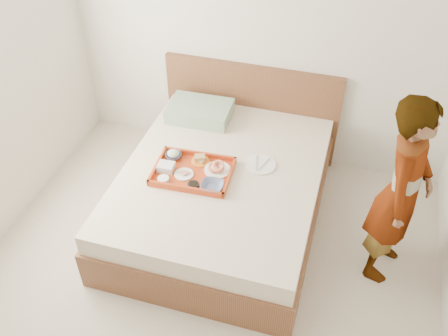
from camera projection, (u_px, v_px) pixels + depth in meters
ground at (190, 314)px, 3.62m from camera, size 3.50×4.00×0.01m
wall_back at (262, 28)px, 4.22m from camera, size 3.50×0.01×2.60m
bed at (222, 194)px, 4.19m from camera, size 1.65×2.00×0.53m
headboard at (251, 110)px, 4.75m from camera, size 1.65×0.06×0.95m
pillow at (200, 111)px, 4.53m from camera, size 0.57×0.40×0.13m
tray at (193, 171)px, 3.96m from camera, size 0.63×0.48×0.06m
prawn_plate at (217, 170)px, 3.98m from camera, size 0.22×0.22×0.01m
navy_bowl_big at (212, 186)px, 3.82m from camera, size 0.18×0.18×0.04m
sauce_dish at (193, 185)px, 3.83m from camera, size 0.09×0.09×0.03m
meat_plate at (184, 174)px, 3.94m from camera, size 0.16×0.16×0.01m
bread_plate at (200, 161)px, 4.07m from camera, size 0.16×0.16×0.01m
salad_bowl at (173, 156)px, 4.10m from camera, size 0.14×0.14×0.04m
plastic_tub at (166, 167)px, 3.98m from camera, size 0.13×0.11×0.06m
cheese_round at (163, 179)px, 3.88m from camera, size 0.09×0.09×0.03m
dinner_plate at (260, 165)px, 4.06m from camera, size 0.28×0.28×0.01m
person at (401, 193)px, 3.47m from camera, size 0.49×0.63×1.54m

